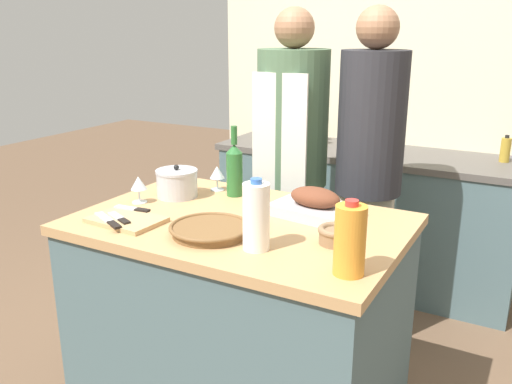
# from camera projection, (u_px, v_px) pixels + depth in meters

# --- Properties ---
(kitchen_island) EXTENTS (1.28, 0.86, 0.93)m
(kitchen_island) POSITION_uv_depth(u_px,v_px,m) (241.00, 324.00, 2.27)
(kitchen_island) COLOR #4C666B
(kitchen_island) RESTS_ON ground_plane
(back_counter) EXTENTS (1.97, 0.60, 0.89)m
(back_counter) POSITION_uv_depth(u_px,v_px,m) (364.00, 216.00, 3.64)
(back_counter) COLOR #4C666B
(back_counter) RESTS_ON ground_plane
(back_wall) EXTENTS (2.47, 0.10, 2.55)m
(back_wall) POSITION_uv_depth(u_px,v_px,m) (387.00, 86.00, 3.69)
(back_wall) COLOR beige
(back_wall) RESTS_ON ground_plane
(roasting_pan) EXTENTS (0.36, 0.27, 0.12)m
(roasting_pan) POSITION_uv_depth(u_px,v_px,m) (315.00, 205.00, 2.17)
(roasting_pan) COLOR #BCBCC1
(roasting_pan) RESTS_ON kitchen_island
(wicker_basket) EXTENTS (0.30, 0.30, 0.04)m
(wicker_basket) POSITION_uv_depth(u_px,v_px,m) (210.00, 229.00, 1.98)
(wicker_basket) COLOR brown
(wicker_basket) RESTS_ON kitchen_island
(cutting_board) EXTENTS (0.29, 0.21, 0.02)m
(cutting_board) POSITION_uv_depth(u_px,v_px,m) (126.00, 220.00, 2.11)
(cutting_board) COLOR tan
(cutting_board) RESTS_ON kitchen_island
(stock_pot) EXTENTS (0.19, 0.19, 0.15)m
(stock_pot) POSITION_uv_depth(u_px,v_px,m) (177.00, 183.00, 2.41)
(stock_pot) COLOR #B7B7BC
(stock_pot) RESTS_ON kitchen_island
(mixing_bowl) EXTENTS (0.13, 0.13, 0.06)m
(mixing_bowl) POSITION_uv_depth(u_px,v_px,m) (336.00, 234.00, 1.89)
(mixing_bowl) COLOR #846647
(mixing_bowl) RESTS_ON kitchen_island
(juice_jug) EXTENTS (0.10, 0.10, 0.24)m
(juice_jug) POSITION_uv_depth(u_px,v_px,m) (350.00, 240.00, 1.63)
(juice_jug) COLOR orange
(juice_jug) RESTS_ON kitchen_island
(milk_jug) EXTENTS (0.09, 0.09, 0.25)m
(milk_jug) POSITION_uv_depth(u_px,v_px,m) (256.00, 216.00, 1.82)
(milk_jug) COLOR white
(milk_jug) RESTS_ON kitchen_island
(wine_bottle_green) EXTENTS (0.07, 0.07, 0.32)m
(wine_bottle_green) POSITION_uv_depth(u_px,v_px,m) (234.00, 169.00, 2.41)
(wine_bottle_green) COLOR #28662D
(wine_bottle_green) RESTS_ON kitchen_island
(wine_glass_left) EXTENTS (0.07, 0.07, 0.12)m
(wine_glass_left) POSITION_uv_depth(u_px,v_px,m) (139.00, 184.00, 2.32)
(wine_glass_left) COLOR silver
(wine_glass_left) RESTS_ON kitchen_island
(wine_glass_right) EXTENTS (0.07, 0.07, 0.11)m
(wine_glass_right) POSITION_uv_depth(u_px,v_px,m) (217.00, 173.00, 2.50)
(wine_glass_right) COLOR silver
(wine_glass_right) RESTS_ON kitchen_island
(knife_chef) EXTENTS (0.20, 0.12, 0.01)m
(knife_chef) POSITION_uv_depth(u_px,v_px,m) (109.00, 221.00, 2.06)
(knife_chef) COLOR #B7B7BC
(knife_chef) RESTS_ON cutting_board
(knife_paring) EXTENTS (0.16, 0.09, 0.01)m
(knife_paring) POSITION_uv_depth(u_px,v_px,m) (120.00, 218.00, 2.09)
(knife_paring) COLOR #B7B7BC
(knife_paring) RESTS_ON cutting_board
(knife_bread) EXTENTS (0.16, 0.04, 0.01)m
(knife_bread) POSITION_uv_depth(u_px,v_px,m) (133.00, 209.00, 2.20)
(knife_bread) COLOR #B7B7BC
(knife_bread) RESTS_ON cutting_board
(condiment_bottle_tall) EXTENTS (0.07, 0.07, 0.15)m
(condiment_bottle_tall) POSITION_uv_depth(u_px,v_px,m) (318.00, 134.00, 3.68)
(condiment_bottle_tall) COLOR #332D28
(condiment_bottle_tall) RESTS_ON back_counter
(condiment_bottle_short) EXTENTS (0.07, 0.07, 0.18)m
(condiment_bottle_short) POSITION_uv_depth(u_px,v_px,m) (316.00, 129.00, 3.79)
(condiment_bottle_short) COLOR #B28E2D
(condiment_bottle_short) RESTS_ON back_counter
(condiment_bottle_extra) EXTENTS (0.06, 0.06, 0.16)m
(condiment_bottle_extra) POSITION_uv_depth(u_px,v_px,m) (505.00, 150.00, 3.20)
(condiment_bottle_extra) COLOR #B28E2D
(condiment_bottle_extra) RESTS_ON back_counter
(person_cook_aproned) EXTENTS (0.37, 0.38, 1.76)m
(person_cook_aproned) POSITION_uv_depth(u_px,v_px,m) (292.00, 161.00, 2.90)
(person_cook_aproned) COLOR beige
(person_cook_aproned) RESTS_ON ground_plane
(person_cook_guest) EXTENTS (0.33, 0.33, 1.76)m
(person_cook_guest) POSITION_uv_depth(u_px,v_px,m) (369.00, 167.00, 2.74)
(person_cook_guest) COLOR beige
(person_cook_guest) RESTS_ON ground_plane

